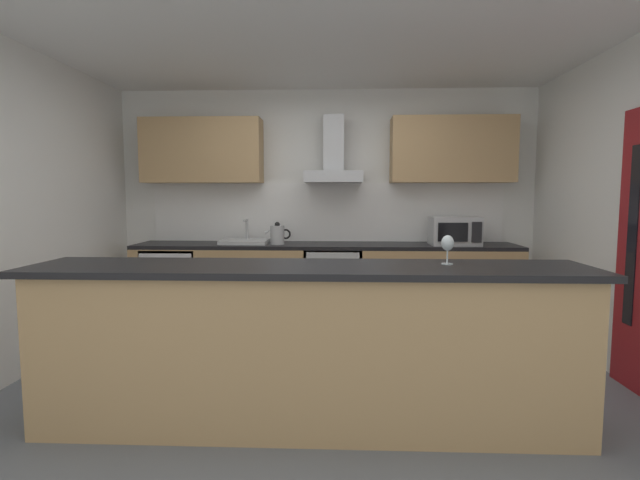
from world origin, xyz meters
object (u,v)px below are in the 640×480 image
refrigerator (176,286)px  microwave (454,231)px  wine_glass (448,244)px  sink (245,241)px  kettle (277,234)px  oven (333,285)px  range_hood (334,162)px

refrigerator → microwave: 3.07m
refrigerator → wine_glass: size_ratio=4.78×
sink → wine_glass: size_ratio=2.81×
sink → wine_glass: bearing=-52.6°
kettle → wine_glass: size_ratio=1.62×
oven → sink: size_ratio=1.60×
kettle → oven: bearing=3.2°
refrigerator → kettle: bearing=-1.6°
wine_glass → kettle: bearing=121.5°
range_hood → refrigerator: bearing=-175.6°
microwave → wine_glass: size_ratio=2.81×
refrigerator → kettle: (1.13, -0.03, 0.58)m
sink → kettle: 0.37m
kettle → wine_glass: 2.53m
kettle → refrigerator: bearing=178.4°
refrigerator → sink: 0.92m
microwave → kettle: microwave is taller
sink → kettle: sink is taller
kettle → wine_glass: bearing=-58.5°
microwave → range_hood: (-1.28, 0.16, 0.74)m
oven → refrigerator: oven is taller
sink → range_hood: bearing=7.1°
oven → refrigerator: bearing=-179.9°
microwave → range_hood: bearing=173.0°
wine_glass → range_hood: bearing=107.3°
oven → kettle: bearing=-176.8°
microwave → sink: 2.24m
sink → range_hood: size_ratio=0.69×
range_hood → wine_glass: bearing=-72.7°
sink → kettle: size_ratio=1.73×
oven → range_hood: 1.33m
microwave → kettle: 1.88m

